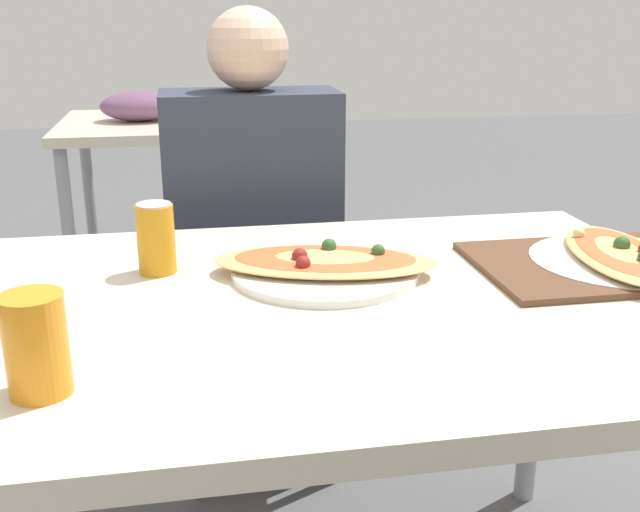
{
  "coord_description": "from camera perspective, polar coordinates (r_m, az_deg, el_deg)",
  "views": [
    {
      "loc": [
        -0.18,
        -1.11,
        1.17
      ],
      "look_at": [
        0.02,
        0.03,
        0.79
      ],
      "focal_mm": 42.0,
      "sensor_mm": 36.0,
      "label": 1
    }
  ],
  "objects": [
    {
      "name": "drink_glass",
      "position": [
        0.96,
        -20.81,
        -6.34
      ],
      "size": [
        0.08,
        0.08,
        0.13
      ],
      "color": "orange",
      "rests_on": "dining_table"
    },
    {
      "name": "background_table",
      "position": [
        3.26,
        -10.23,
        9.24
      ],
      "size": [
        1.1,
        0.8,
        0.85
      ],
      "color": "beige",
      "rests_on": "ground_plane"
    },
    {
      "name": "pizza_second",
      "position": [
        1.45,
        21.79,
        -0.1
      ],
      "size": [
        0.31,
        0.38,
        0.05
      ],
      "color": "white",
      "rests_on": "dining_table"
    },
    {
      "name": "serving_tray",
      "position": [
        1.43,
        19.93,
        -0.63
      ],
      "size": [
        0.41,
        0.31,
        0.01
      ],
      "color": "brown",
      "rests_on": "dining_table"
    },
    {
      "name": "person_seated",
      "position": [
        1.83,
        -5.12,
        3.12
      ],
      "size": [
        0.42,
        0.24,
        1.18
      ],
      "rotation": [
        0.0,
        0.0,
        3.14
      ],
      "color": "#2D2D38",
      "rests_on": "ground_plane"
    },
    {
      "name": "pizza_main",
      "position": [
        1.31,
        0.38,
        -0.7
      ],
      "size": [
        0.42,
        0.33,
        0.05
      ],
      "color": "white",
      "rests_on": "dining_table"
    },
    {
      "name": "chair_far_seated",
      "position": [
        1.99,
        -5.3,
        -0.7
      ],
      "size": [
        0.4,
        0.4,
        0.94
      ],
      "rotation": [
        0.0,
        0.0,
        3.14
      ],
      "color": "#4C4C4C",
      "rests_on": "ground_plane"
    },
    {
      "name": "dining_table",
      "position": [
        1.23,
        -0.77,
        -6.14
      ],
      "size": [
        1.33,
        0.87,
        0.73
      ],
      "color": "beige",
      "rests_on": "ground_plane"
    },
    {
      "name": "soda_can",
      "position": [
        1.34,
        -12.39,
        1.32
      ],
      "size": [
        0.07,
        0.07,
        0.12
      ],
      "color": "orange",
      "rests_on": "dining_table"
    }
  ]
}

